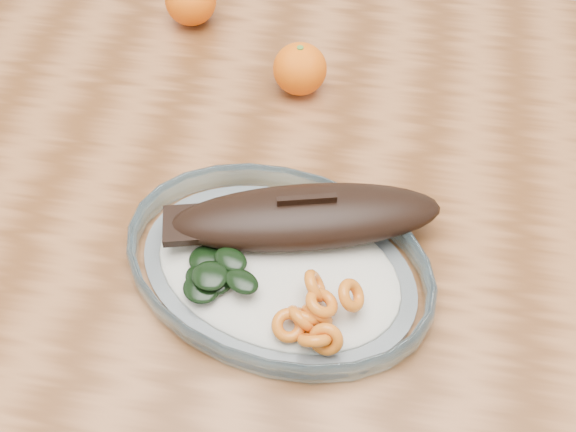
{
  "coord_description": "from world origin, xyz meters",
  "views": [
    {
      "loc": [
        0.15,
        -0.55,
        1.36
      ],
      "look_at": [
        0.07,
        -0.08,
        0.77
      ],
      "focal_mm": 45.0,
      "sensor_mm": 36.0,
      "label": 1
    }
  ],
  "objects": [
    {
      "name": "ground",
      "position": [
        0.0,
        0.0,
        0.0
      ],
      "size": [
        3.0,
        3.0,
        0.0
      ],
      "primitive_type": "plane",
      "color": "slate",
      "rests_on": "ground"
    },
    {
      "name": "dining_table",
      "position": [
        0.0,
        0.0,
        0.65
      ],
      "size": [
        1.2,
        0.8,
        0.75
      ],
      "color": "#5C3115",
      "rests_on": "ground"
    },
    {
      "name": "plated_meal",
      "position": [
        0.07,
        -0.14,
        0.77
      ],
      "size": [
        0.7,
        0.7,
        0.08
      ],
      "rotation": [
        0.0,
        0.0,
        -0.25
      ],
      "color": "white",
      "rests_on": "dining_table"
    },
    {
      "name": "orange_left",
      "position": [
        -0.13,
        0.26,
        0.78
      ],
      "size": [
        0.07,
        0.07,
        0.07
      ],
      "primitive_type": "sphere",
      "color": "#FF4D05",
      "rests_on": "dining_table"
    },
    {
      "name": "orange_right",
      "position": [
        0.04,
        0.14,
        0.78
      ],
      "size": [
        0.07,
        0.07,
        0.07
      ],
      "primitive_type": "sphere",
      "color": "#FF4D05",
      "rests_on": "dining_table"
    }
  ]
}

